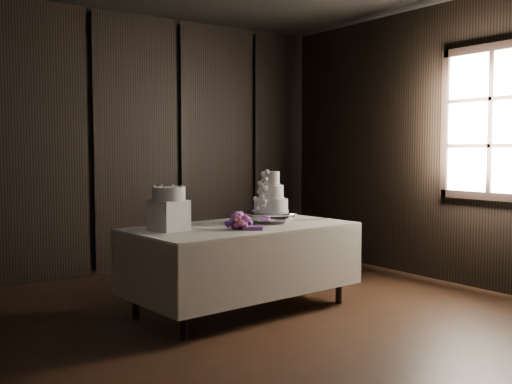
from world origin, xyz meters
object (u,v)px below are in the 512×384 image
(display_table, at_px, (242,264))
(bouquet, at_px, (239,222))
(cake_stand, at_px, (271,217))
(wedding_cake, at_px, (270,196))
(box_pedestal, at_px, (169,215))
(small_cake, at_px, (169,194))

(display_table, bearing_deg, bouquet, -134.56)
(cake_stand, xyz_separation_m, wedding_cake, (-0.03, -0.02, 0.19))
(box_pedestal, bearing_deg, small_cake, 0.00)
(cake_stand, height_order, wedding_cake, wedding_cake)
(box_pedestal, bearing_deg, bouquet, -25.75)
(wedding_cake, height_order, small_cake, wedding_cake)
(cake_stand, relative_size, bouquet, 1.30)
(bouquet, relative_size, small_cake, 1.35)
(cake_stand, bearing_deg, small_cake, 179.19)
(wedding_cake, distance_m, box_pedestal, 1.02)
(display_table, height_order, wedding_cake, wedding_cake)
(small_cake, bearing_deg, box_pedestal, 0.00)
(bouquet, height_order, small_cake, small_cake)
(cake_stand, xyz_separation_m, small_cake, (-1.04, 0.01, 0.26))
(display_table, relative_size, box_pedestal, 7.95)
(box_pedestal, bearing_deg, cake_stand, -0.81)
(cake_stand, distance_m, box_pedestal, 1.04)
(wedding_cake, xyz_separation_m, box_pedestal, (-1.01, 0.03, -0.11))
(box_pedestal, bearing_deg, display_table, -6.48)
(display_table, distance_m, bouquet, 0.46)
(wedding_cake, bearing_deg, box_pedestal, 162.82)
(display_table, bearing_deg, box_pedestal, 168.85)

